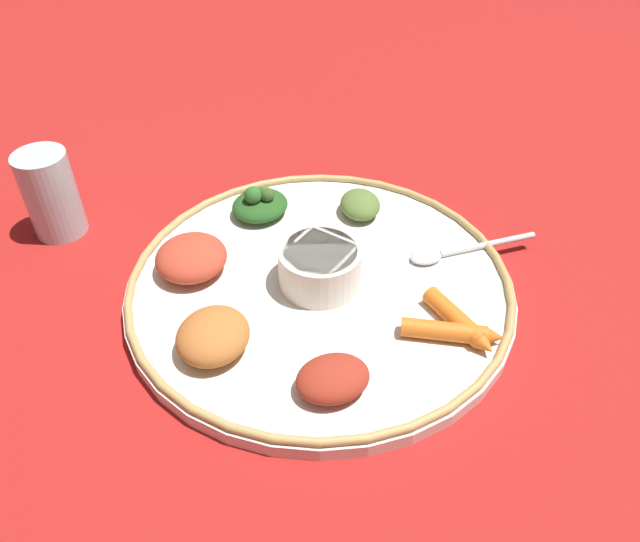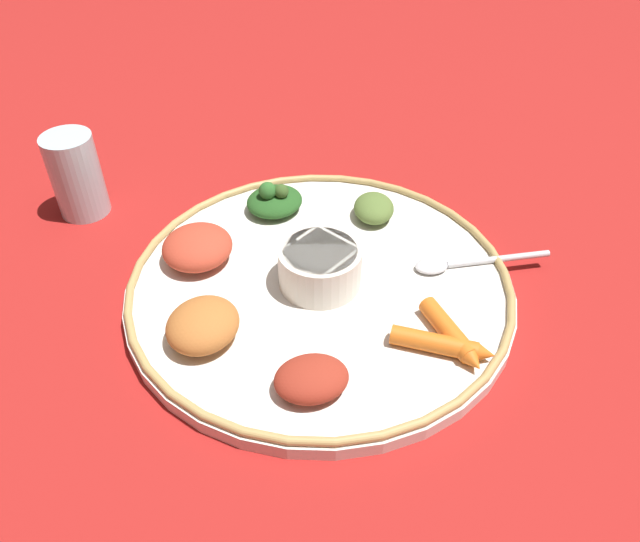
% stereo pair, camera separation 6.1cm
% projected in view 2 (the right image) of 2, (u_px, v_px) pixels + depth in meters
% --- Properties ---
extents(ground_plane, '(2.40, 2.40, 0.00)m').
position_uv_depth(ground_plane, '(320.00, 292.00, 0.63)').
color(ground_plane, maroon).
extents(platter, '(0.39, 0.39, 0.01)m').
position_uv_depth(platter, '(320.00, 287.00, 0.63)').
color(platter, white).
rests_on(platter, ground_plane).
extents(platter_rim, '(0.38, 0.38, 0.01)m').
position_uv_depth(platter_rim, '(320.00, 280.00, 0.62)').
color(platter_rim, tan).
rests_on(platter_rim, platter).
extents(center_bowl, '(0.08, 0.08, 0.04)m').
position_uv_depth(center_bowl, '(320.00, 265.00, 0.61)').
color(center_bowl, silver).
rests_on(center_bowl, platter).
extents(spoon, '(0.06, 0.14, 0.01)m').
position_uv_depth(spoon, '(460.00, 263.00, 0.64)').
color(spoon, silver).
rests_on(spoon, platter).
extents(greens_pile, '(0.07, 0.07, 0.04)m').
position_uv_depth(greens_pile, '(275.00, 200.00, 0.70)').
color(greens_pile, '#23511E').
rests_on(greens_pile, platter).
extents(carrot_near_spoon, '(0.07, 0.08, 0.02)m').
position_uv_depth(carrot_near_spoon, '(441.00, 344.00, 0.55)').
color(carrot_near_spoon, orange).
rests_on(carrot_near_spoon, platter).
extents(carrot_outer, '(0.09, 0.02, 0.02)m').
position_uv_depth(carrot_outer, '(451.00, 334.00, 0.56)').
color(carrot_outer, orange).
rests_on(carrot_outer, platter).
extents(mound_chickpea, '(0.09, 0.09, 0.03)m').
position_uv_depth(mound_chickpea, '(203.00, 325.00, 0.55)').
color(mound_chickpea, '#B2662D').
rests_on(mound_chickpea, platter).
extents(mound_beet, '(0.06, 0.07, 0.03)m').
position_uv_depth(mound_beet, '(311.00, 379.00, 0.51)').
color(mound_beet, maroon).
rests_on(mound_beet, platter).
extents(mound_collards, '(0.07, 0.06, 0.03)m').
position_uv_depth(mound_collards, '(374.00, 208.00, 0.70)').
color(mound_collards, '#567033').
rests_on(mound_collards, platter).
extents(mound_berbere_red, '(0.10, 0.10, 0.03)m').
position_uv_depth(mound_berbere_red, '(197.00, 247.00, 0.64)').
color(mound_berbere_red, '#B73D28').
rests_on(mound_berbere_red, platter).
extents(drinking_glass, '(0.06, 0.06, 0.10)m').
position_uv_depth(drinking_glass, '(78.00, 181.00, 0.71)').
color(drinking_glass, silver).
rests_on(drinking_glass, ground_plane).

